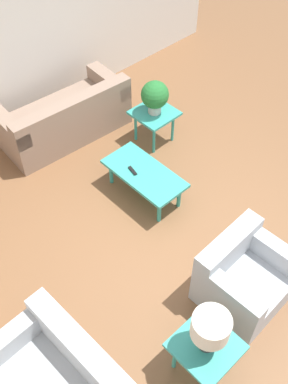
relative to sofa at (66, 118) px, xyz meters
name	(u,v)px	position (x,y,z in m)	size (l,w,h in m)	color
ground_plane	(180,226)	(-2.29, 0.03, -0.30)	(14.00, 14.00, 0.00)	brown
wall_right	(18,30)	(0.77, 0.03, 1.05)	(0.12, 7.20, 2.70)	silver
sofa	(66,118)	(0.00, 0.00, 0.00)	(0.94, 1.87, 0.76)	gray
armchair	(243,277)	(-3.35, 0.23, 0.01)	(0.80, 0.89, 0.76)	#A8ADB2
loveseat	(62,381)	(-2.91, 2.20, 0.00)	(1.24, 0.82, 0.76)	#A8ADB2
coffee_table	(144,175)	(-1.61, -0.02, 0.05)	(1.07, 0.52, 0.39)	teal
side_table_plant	(154,116)	(-0.94, -0.84, 0.13)	(0.55, 0.55, 0.50)	teal
side_table_lamp	(205,349)	(-3.61, 1.12, 0.13)	(0.55, 0.55, 0.50)	teal
potted_plant	(155,96)	(-0.94, -0.84, 0.47)	(0.37, 0.37, 0.47)	#B2ADA3
table_lamp	(210,329)	(-3.61, 1.12, 0.52)	(0.33, 0.33, 0.48)	#333333
remote_control	(133,171)	(-1.50, 0.08, 0.10)	(0.16, 0.07, 0.02)	black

